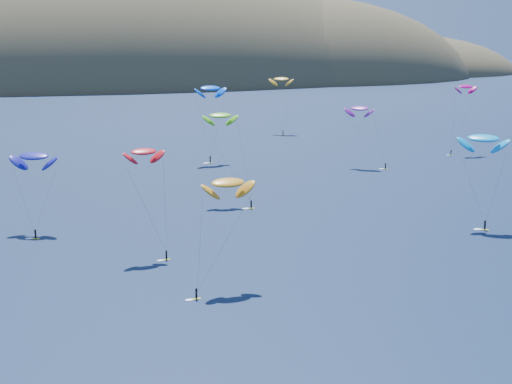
% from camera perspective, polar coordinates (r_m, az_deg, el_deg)
% --- Properties ---
extents(island, '(730.00, 300.00, 210.00)m').
position_cam_1_polar(island, '(614.41, -10.05, 7.88)').
color(island, '#3D3526').
rests_on(island, ground).
extents(kitesurfer_2, '(11.58, 8.78, 18.18)m').
position_cam_1_polar(kitesurfer_2, '(109.33, -2.27, 0.74)').
color(kitesurfer_2, yellow).
rests_on(kitesurfer_2, ground).
extents(kitesurfer_3, '(9.14, 13.12, 22.02)m').
position_cam_1_polar(kitesurfer_3, '(164.10, -2.87, 6.12)').
color(kitesurfer_3, yellow).
rests_on(kitesurfer_3, ground).
extents(kitesurfer_4, '(10.55, 7.95, 24.78)m').
position_cam_1_polar(kitesurfer_4, '(216.93, -3.68, 8.28)').
color(kitesurfer_4, yellow).
rests_on(kitesurfer_4, ground).
extents(kitesurfer_5, '(10.26, 9.66, 20.42)m').
position_cam_1_polar(kitesurfer_5, '(149.67, 17.73, 4.11)').
color(kitesurfer_5, yellow).
rests_on(kitesurfer_5, ground).
extents(kitesurfer_6, '(10.04, 12.96, 19.17)m').
position_cam_1_polar(kitesurfer_6, '(210.64, 8.28, 6.63)').
color(kitesurfer_6, yellow).
rests_on(kitesurfer_6, ground).
extents(kitesurfer_8, '(11.11, 6.23, 23.51)m').
position_cam_1_polar(kitesurfer_8, '(241.37, 16.42, 8.09)').
color(kitesurfer_8, yellow).
rests_on(kitesurfer_8, ground).
extents(kitesurfer_9, '(7.45, 8.45, 20.10)m').
position_cam_1_polar(kitesurfer_9, '(125.78, -8.97, 3.19)').
color(kitesurfer_9, yellow).
rests_on(kitesurfer_9, ground).
extents(kitesurfer_10, '(10.22, 12.44, 17.23)m').
position_cam_1_polar(kitesurfer_10, '(146.89, -17.36, 2.75)').
color(kitesurfer_10, yellow).
rests_on(kitesurfer_10, ground).
extents(kitesurfer_11, '(10.02, 14.10, 23.28)m').
position_cam_1_polar(kitesurfer_11, '(280.14, 2.03, 9.02)').
color(kitesurfer_11, yellow).
rests_on(kitesurfer_11, ground).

